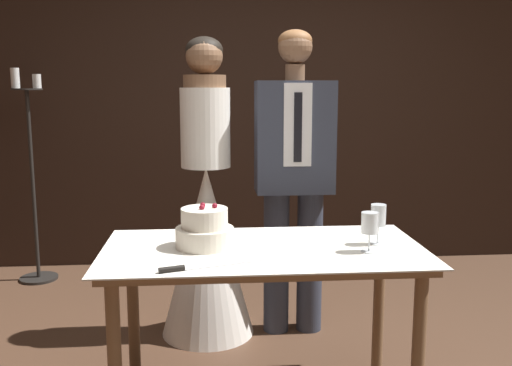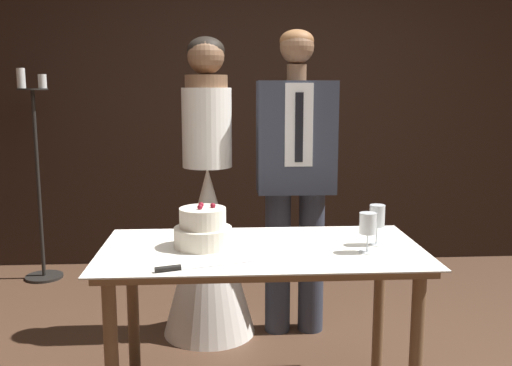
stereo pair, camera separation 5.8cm
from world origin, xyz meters
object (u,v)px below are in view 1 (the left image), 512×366
object	(u,v)px
wine_glass_middle	(370,224)
candle_stand	(33,187)
tiered_cake	(205,230)
wine_glass_near	(378,217)
bride	(207,229)
groom	(294,169)
cake_knife	(192,267)
cake_table	(264,268)

from	to	relation	value
wine_glass_middle	candle_stand	distance (m)	2.80
tiered_cake	wine_glass_near	bearing A→B (deg)	-1.41
bride	groom	distance (m)	0.61
candle_stand	cake_knife	bearing A→B (deg)	-60.09
cake_knife	candle_stand	xyz separation A→B (m)	(-1.24, 2.15, -0.04)
tiered_cake	wine_glass_middle	size ratio (longest dim) A/B	1.48
candle_stand	tiered_cake	bearing A→B (deg)	-55.03
tiered_cake	cake_knife	size ratio (longest dim) A/B	0.62
bride	groom	size ratio (longest dim) A/B	0.98
cake_knife	bride	size ratio (longest dim) A/B	0.24
cake_table	wine_glass_middle	size ratio (longest dim) A/B	8.15
wine_glass_middle	bride	bearing A→B (deg)	127.17
tiered_cake	wine_glass_middle	xyz separation A→B (m)	(0.70, -0.13, 0.04)
wine_glass_near	bride	world-z (taller)	bride
cake_table	tiered_cake	xyz separation A→B (m)	(-0.26, 0.03, 0.17)
cake_table	groom	xyz separation A→B (m)	(0.25, 0.81, 0.32)
cake_knife	candle_stand	world-z (taller)	candle_stand
cake_knife	bride	world-z (taller)	bride
cake_knife	wine_glass_near	bearing A→B (deg)	1.77
tiered_cake	candle_stand	xyz separation A→B (m)	(-1.28, 1.84, -0.11)
cake_table	bride	bearing A→B (deg)	107.22
cake_table	bride	xyz separation A→B (m)	(-0.25, 0.82, -0.02)
cake_table	wine_glass_near	distance (m)	0.56
cake_table	cake_knife	xyz separation A→B (m)	(-0.31, -0.28, 0.10)
cake_table	groom	distance (m)	0.91
tiered_cake	groom	bearing A→B (deg)	56.89
wine_glass_middle	candle_stand	bearing A→B (deg)	135.18
cake_knife	wine_glass_middle	distance (m)	0.78
bride	candle_stand	xyz separation A→B (m)	(-1.29, 1.05, 0.09)
cake_knife	wine_glass_middle	size ratio (longest dim) A/B	2.38
wine_glass_near	tiered_cake	bearing A→B (deg)	178.59
cake_table	wine_glass_middle	distance (m)	0.50
wine_glass_middle	groom	distance (m)	0.94
wine_glass_near	bride	distance (m)	1.13
wine_glass_middle	candle_stand	xyz separation A→B (m)	(-1.98, 1.97, -0.15)
cake_table	wine_glass_near	world-z (taller)	wine_glass_near
tiered_cake	groom	distance (m)	0.95
wine_glass_middle	bride	distance (m)	1.17
tiered_cake	wine_glass_middle	world-z (taller)	tiered_cake
tiered_cake	bride	world-z (taller)	bride
cake_table	groom	world-z (taller)	groom
cake_table	candle_stand	xyz separation A→B (m)	(-1.54, 1.87, 0.06)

